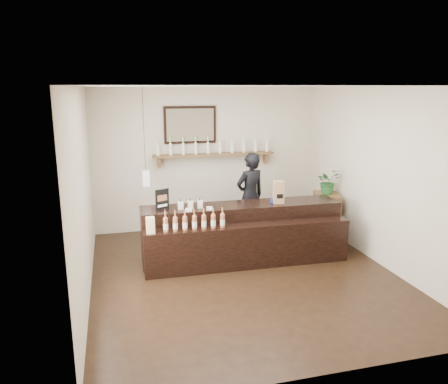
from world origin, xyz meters
TOP-DOWN VIEW (x-y plane):
  - ground at (0.00, 0.00)m, footprint 5.00×5.00m
  - room_shell at (0.00, 0.00)m, footprint 5.00×5.00m
  - back_wall_decor at (-0.16, 2.37)m, footprint 2.66×0.96m
  - counter at (0.16, 0.58)m, footprint 3.30×0.94m
  - promo_sign at (-1.13, 0.69)m, footprint 0.22×0.12m
  - paper_bag at (0.77, 0.61)m, footprint 0.19×0.15m
  - tape_dispenser at (0.73, 0.67)m, footprint 0.14×0.06m
  - side_cabinet at (2.00, 1.24)m, footprint 0.58×0.69m
  - potted_plant at (2.00, 1.24)m, footprint 0.48×0.43m
  - shopkeeper at (0.59, 1.55)m, footprint 0.78×0.63m

SIDE VIEW (x-z plane):
  - ground at x=0.00m, z-range 0.00..0.00m
  - side_cabinet at x=2.00m, z-range 0.00..0.86m
  - counter at x=0.16m, z-range -0.11..0.97m
  - shopkeeper at x=0.59m, z-range 0.00..1.85m
  - tape_dispenser at x=0.73m, z-range 0.91..1.02m
  - promo_sign at x=-1.13m, z-range 0.92..1.25m
  - potted_plant at x=2.00m, z-range 0.86..1.33m
  - paper_bag at x=0.77m, z-range 0.92..1.29m
  - room_shell at x=0.00m, z-range -0.80..4.20m
  - back_wall_decor at x=-0.16m, z-range 0.91..2.60m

